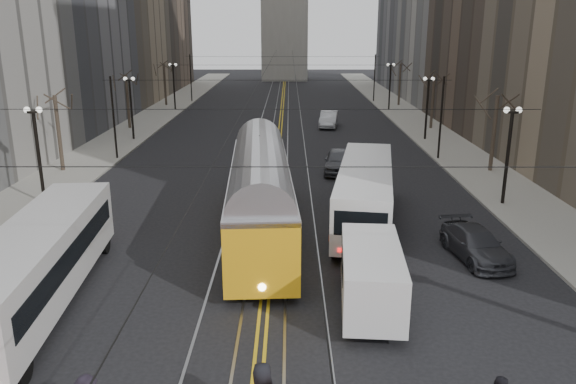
{
  "coord_description": "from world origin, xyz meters",
  "views": [
    {
      "loc": [
        0.96,
        -13.98,
        10.24
      ],
      "look_at": [
        0.9,
        10.6,
        3.0
      ],
      "focal_mm": 35.0,
      "sensor_mm": 36.0,
      "label": 1
    }
  ],
  "objects_px": {
    "streetcar": "(260,201)",
    "transit_bus": "(39,267)",
    "rear_bus": "(365,195)",
    "cargo_van": "(371,280)",
    "sedan_silver": "(329,119)",
    "sedan_grey": "(338,161)",
    "sedan_parked": "(476,244)"
  },
  "relations": [
    {
      "from": "cargo_van",
      "to": "sedan_silver",
      "type": "height_order",
      "value": "cargo_van"
    },
    {
      "from": "rear_bus",
      "to": "sedan_parked",
      "type": "xyz_separation_m",
      "value": [
        4.5,
        -4.73,
        -0.9
      ]
    },
    {
      "from": "streetcar",
      "to": "sedan_silver",
      "type": "height_order",
      "value": "streetcar"
    },
    {
      "from": "rear_bus",
      "to": "streetcar",
      "type": "bearing_deg",
      "value": -152.92
    },
    {
      "from": "streetcar",
      "to": "sedan_grey",
      "type": "height_order",
      "value": "streetcar"
    },
    {
      "from": "transit_bus",
      "to": "sedan_parked",
      "type": "relative_size",
      "value": 2.61
    },
    {
      "from": "sedan_silver",
      "to": "sedan_parked",
      "type": "xyz_separation_m",
      "value": [
        4.35,
        -35.37,
        -0.13
      ]
    },
    {
      "from": "transit_bus",
      "to": "sedan_silver",
      "type": "relative_size",
      "value": 2.49
    },
    {
      "from": "streetcar",
      "to": "rear_bus",
      "type": "distance_m",
      "value": 5.78
    },
    {
      "from": "streetcar",
      "to": "sedan_parked",
      "type": "bearing_deg",
      "value": -19.67
    },
    {
      "from": "sedan_grey",
      "to": "streetcar",
      "type": "bearing_deg",
      "value": -104.83
    },
    {
      "from": "cargo_van",
      "to": "sedan_grey",
      "type": "bearing_deg",
      "value": 92.93
    },
    {
      "from": "cargo_van",
      "to": "transit_bus",
      "type": "bearing_deg",
      "value": -177.34
    },
    {
      "from": "cargo_van",
      "to": "sedan_parked",
      "type": "distance_m",
      "value": 7.41
    },
    {
      "from": "transit_bus",
      "to": "sedan_silver",
      "type": "bearing_deg",
      "value": 66.95
    },
    {
      "from": "sedan_grey",
      "to": "sedan_silver",
      "type": "distance_m",
      "value": 19.4
    },
    {
      "from": "transit_bus",
      "to": "sedan_grey",
      "type": "relative_size",
      "value": 2.52
    },
    {
      "from": "sedan_grey",
      "to": "cargo_van",
      "type": "bearing_deg",
      "value": -85.14
    },
    {
      "from": "rear_bus",
      "to": "sedan_silver",
      "type": "distance_m",
      "value": 30.65
    },
    {
      "from": "streetcar",
      "to": "sedan_silver",
      "type": "distance_m",
      "value": 32.92
    },
    {
      "from": "rear_bus",
      "to": "sedan_silver",
      "type": "height_order",
      "value": "rear_bus"
    },
    {
      "from": "cargo_van",
      "to": "sedan_silver",
      "type": "xyz_separation_m",
      "value": [
        1.15,
        40.31,
        -0.4
      ]
    },
    {
      "from": "rear_bus",
      "to": "sedan_grey",
      "type": "xyz_separation_m",
      "value": [
        -0.45,
        11.25,
        -0.75
      ]
    },
    {
      "from": "streetcar",
      "to": "transit_bus",
      "type": "bearing_deg",
      "value": -139.96
    },
    {
      "from": "rear_bus",
      "to": "sedan_parked",
      "type": "relative_size",
      "value": 2.55
    },
    {
      "from": "sedan_parked",
      "to": "cargo_van",
      "type": "bearing_deg",
      "value": -146.54
    },
    {
      "from": "rear_bus",
      "to": "sedan_parked",
      "type": "bearing_deg",
      "value": -37.18
    },
    {
      "from": "sedan_parked",
      "to": "streetcar",
      "type": "bearing_deg",
      "value": 155.05
    },
    {
      "from": "rear_bus",
      "to": "sedan_grey",
      "type": "bearing_deg",
      "value": 101.51
    },
    {
      "from": "sedan_grey",
      "to": "sedan_silver",
      "type": "relative_size",
      "value": 0.99
    },
    {
      "from": "rear_bus",
      "to": "sedan_grey",
      "type": "relative_size",
      "value": 2.47
    },
    {
      "from": "rear_bus",
      "to": "cargo_van",
      "type": "height_order",
      "value": "rear_bus"
    }
  ]
}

